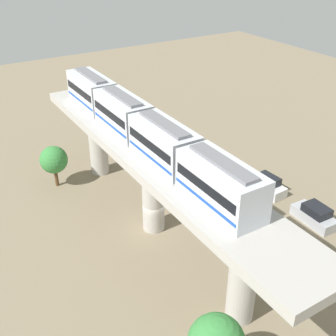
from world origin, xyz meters
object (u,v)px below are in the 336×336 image
(train, at_px, (142,127))
(parked_car_silver, at_px, (315,215))
(parked_car_white, at_px, (266,185))
(tree_mid_lot, at_px, (54,160))

(train, bearing_deg, parked_car_silver, 145.99)
(train, relative_size, parked_car_white, 6.38)
(train, xyz_separation_m, tree_mid_lot, (4.92, -9.76, -6.11))
(train, distance_m, parked_car_white, 15.30)
(train, height_order, tree_mid_lot, train)
(parked_car_silver, height_order, tree_mid_lot, tree_mid_lot)
(parked_car_silver, bearing_deg, tree_mid_lot, -44.13)
(tree_mid_lot, bearing_deg, parked_car_white, 145.28)
(parked_car_white, bearing_deg, parked_car_silver, 87.39)
(parked_car_silver, xyz_separation_m, tree_mid_lot, (17.61, -18.32, 2.24))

